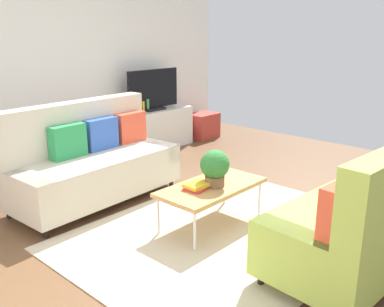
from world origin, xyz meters
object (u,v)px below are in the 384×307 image
at_px(potted_plant, 215,167).
at_px(bottle_0, 143,107).
at_px(tv_console, 153,129).
at_px(vase_0, 122,109).
at_px(tv, 153,91).
at_px(table_book_0, 197,188).
at_px(bottle_1, 148,105).
at_px(coffee_table, 212,188).
at_px(couch_green, 371,215).
at_px(storage_trunk, 203,126).
at_px(vase_1, 132,108).
at_px(couch_beige, 92,161).

height_order(potted_plant, bottle_0, bottle_0).
xyz_separation_m(tv_console, vase_0, (-0.58, 0.05, 0.41)).
xyz_separation_m(tv, table_book_0, (-1.70, -2.45, -0.52)).
bearing_deg(tv_console, potted_plant, -121.08).
xyz_separation_m(bottle_0, bottle_1, (0.09, 0.00, 0.01)).
bearing_deg(coffee_table, tv, 58.30).
bearing_deg(potted_plant, vase_0, 69.84).
bearing_deg(couch_green, tv, 76.34).
bearing_deg(storage_trunk, table_book_0, -139.79).
distance_m(potted_plant, bottle_1, 2.86).
height_order(vase_1, bottle_0, bottle_0).
relative_size(couch_green, vase_1, 12.27).
bearing_deg(coffee_table, bottle_1, 60.56).
xyz_separation_m(vase_1, bottle_0, (0.16, -0.09, 0.01)).
height_order(table_book_0, vase_1, vase_1).
bearing_deg(storage_trunk, bottle_1, 177.24).
bearing_deg(vase_1, storage_trunk, -5.73).
relative_size(tv_console, storage_trunk, 2.69).
distance_m(potted_plant, vase_0, 2.76).
xyz_separation_m(couch_green, tv_console, (1.26, 3.93, -0.13)).
distance_m(couch_green, storage_trunk, 4.50).
bearing_deg(couch_beige, tv, -153.86).
xyz_separation_m(potted_plant, vase_0, (0.95, 2.59, 0.12)).
distance_m(coffee_table, storage_trunk, 3.58).
bearing_deg(couch_green, storage_trunk, 62.56).
height_order(couch_green, vase_0, couch_green).
height_order(storage_trunk, potted_plant, potted_plant).
relative_size(couch_beige, tv, 1.94).
height_order(tv_console, tv, tv).
height_order(couch_green, bottle_1, couch_green).
xyz_separation_m(couch_green, coffee_table, (-0.28, 1.42, -0.05)).
bearing_deg(bottle_0, vase_0, 165.32).
bearing_deg(storage_trunk, couch_green, -121.64).
height_order(coffee_table, bottle_0, bottle_0).
bearing_deg(table_book_0, bottle_1, 57.31).
xyz_separation_m(tv, vase_1, (-0.39, 0.07, -0.23)).
bearing_deg(vase_0, tv_console, -4.93).
bearing_deg(vase_0, storage_trunk, -5.10).
xyz_separation_m(couch_beige, coffee_table, (0.39, -1.42, -0.06)).
distance_m(potted_plant, bottle_0, 2.82).
relative_size(couch_green, tv, 1.96).
bearing_deg(couch_beige, bottle_1, -152.41).
xyz_separation_m(tv, bottle_0, (-0.24, -0.02, -0.23)).
relative_size(tv, vase_1, 6.27).
height_order(potted_plant, vase_0, vase_0).
bearing_deg(coffee_table, tv_console, 58.51).
distance_m(tv_console, storage_trunk, 1.11).
relative_size(tv, table_book_0, 4.17).
xyz_separation_m(couch_beige, vase_0, (1.35, 1.13, 0.28)).
bearing_deg(tv_console, couch_beige, -150.63).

